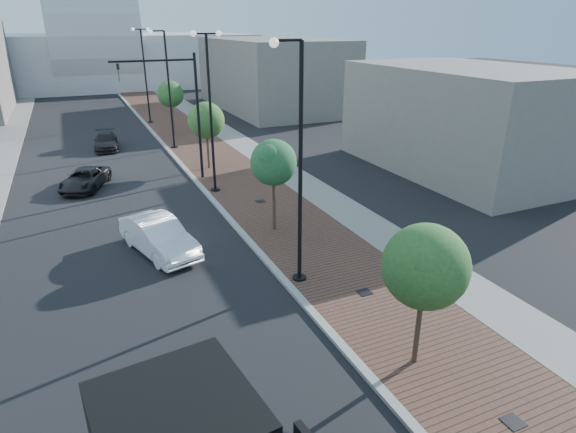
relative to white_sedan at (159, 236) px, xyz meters
name	(u,v)px	position (x,y,z in m)	size (l,w,h in m)	color
sidewalk	(192,131)	(7.53, 25.09, -0.75)	(7.00, 140.00, 0.12)	#4C2D23
concrete_strip	(219,129)	(10.23, 25.09, -0.74)	(2.40, 140.00, 0.13)	slate
curb	(155,134)	(4.03, 25.09, -0.74)	(0.30, 140.00, 0.14)	gray
white_sedan	(159,236)	(0.00, 0.00, 0.00)	(1.71, 4.91, 1.62)	white
dark_car_mid	(85,179)	(-2.59, 11.15, -0.19)	(2.06, 4.46, 1.24)	black
dark_car_far	(106,141)	(-0.48, 21.36, -0.16)	(1.82, 4.47, 1.30)	black
pedestrian	(287,158)	(10.45, 9.37, 0.12)	(0.68, 0.44, 1.85)	black
streetlight_1	(298,178)	(4.52, -4.91, 3.53)	(1.44, 0.56, 9.21)	black
streetlight_2	(211,113)	(4.63, 7.09, 4.01)	(1.72, 0.56, 9.28)	black
streetlight_3	(168,95)	(4.52, 19.09, 3.53)	(1.44, 0.56, 9.21)	black
streetlight_4	(145,75)	(4.63, 31.09, 4.01)	(1.72, 0.56, 9.28)	black
traffic_mast	(183,104)	(3.73, 10.09, 4.17)	(5.09, 0.20, 8.00)	black
tree_0	(426,266)	(5.68, -10.89, 2.53)	(2.48, 2.45, 4.58)	#382619
tree_1	(274,163)	(5.68, 0.11, 2.72)	(2.28, 2.21, 4.65)	#382619
tree_2	(207,120)	(5.68, 12.11, 2.65)	(2.53, 2.51, 4.72)	#382619
tree_3	(171,94)	(5.68, 24.11, 2.95)	(2.39, 2.34, 4.94)	#382619
convention_center	(92,47)	(2.03, 70.09, 5.20)	(50.00, 30.00, 50.00)	#AAAEB4
commercial_block_ne	(272,74)	(20.03, 35.09, 3.19)	(12.00, 22.00, 8.00)	slate
commercial_block_e	(465,119)	(22.03, 5.09, 2.69)	(10.00, 16.00, 7.00)	slate
utility_cover_0	(513,422)	(6.43, -13.91, -0.68)	(0.50, 0.50, 0.02)	black
utility_cover_1	(365,292)	(6.43, -6.91, -0.68)	(0.50, 0.50, 0.02)	black
utility_cover_2	(260,201)	(6.43, 4.09, -0.68)	(0.50, 0.50, 0.02)	black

